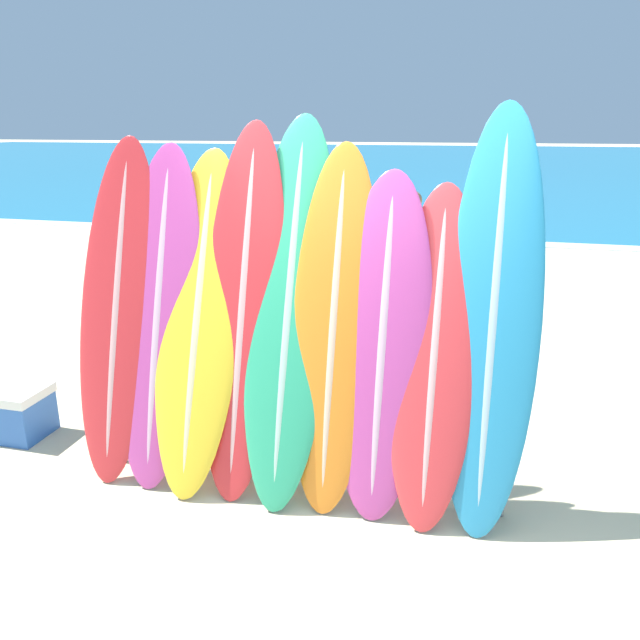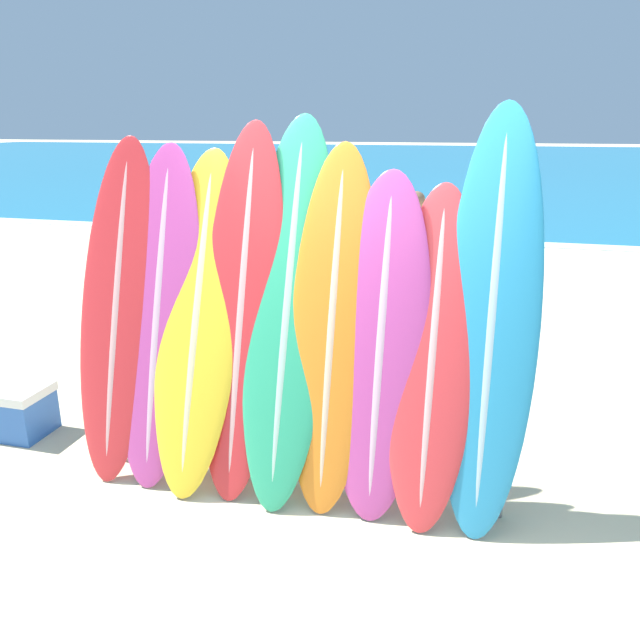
% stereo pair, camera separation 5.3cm
% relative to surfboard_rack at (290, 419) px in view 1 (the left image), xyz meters
% --- Properties ---
extents(ground_plane, '(160.00, 160.00, 0.00)m').
position_rel_surfboard_rack_xyz_m(ground_plane, '(0.35, -0.54, -0.49)').
color(ground_plane, beige).
extents(ocean_water, '(120.00, 60.00, 0.01)m').
position_rel_surfboard_rack_xyz_m(ocean_water, '(0.35, 38.94, -0.49)').
color(ocean_water, teal).
rests_on(ocean_water, ground_plane).
extents(surfboard_rack, '(2.79, 0.04, 0.91)m').
position_rel_surfboard_rack_xyz_m(surfboard_rack, '(0.00, 0.00, 0.00)').
color(surfboard_rack, gray).
rests_on(surfboard_rack, ground_plane).
extents(surfboard_slot_0, '(0.56, 0.75, 2.28)m').
position_rel_surfboard_rack_xyz_m(surfboard_slot_0, '(-1.22, 0.04, 0.65)').
color(surfboard_slot_0, red).
rests_on(surfboard_slot_0, ground_plane).
extents(surfboard_slot_1, '(0.58, 0.74, 2.24)m').
position_rel_surfboard_rack_xyz_m(surfboard_slot_1, '(-0.92, 0.04, 0.63)').
color(surfboard_slot_1, '#B23D8E').
rests_on(surfboard_slot_1, ground_plane).
extents(surfboard_slot_2, '(0.59, 0.87, 2.21)m').
position_rel_surfboard_rack_xyz_m(surfboard_slot_2, '(-0.63, 0.04, 0.61)').
color(surfboard_slot_2, yellow).
rests_on(surfboard_slot_2, ground_plane).
extents(surfboard_slot_3, '(0.55, 0.78, 2.38)m').
position_rel_surfboard_rack_xyz_m(surfboard_slot_3, '(-0.32, 0.06, 0.70)').
color(surfboard_slot_3, red).
rests_on(surfboard_slot_3, ground_plane).
extents(surfboard_slot_4, '(0.58, 0.91, 2.42)m').
position_rel_surfboard_rack_xyz_m(surfboard_slot_4, '(-0.01, 0.07, 0.72)').
color(surfboard_slot_4, '#289E70').
rests_on(surfboard_slot_4, ground_plane).
extents(surfboard_slot_5, '(0.54, 0.69, 2.26)m').
position_rel_surfboard_rack_xyz_m(surfboard_slot_5, '(0.29, 0.03, 0.63)').
color(surfboard_slot_5, orange).
rests_on(surfboard_slot_5, ground_plane).
extents(surfboard_slot_6, '(0.59, 0.63, 2.10)m').
position_rel_surfboard_rack_xyz_m(surfboard_slot_6, '(0.60, 0.00, 0.56)').
color(surfboard_slot_6, '#B23D8E').
rests_on(surfboard_slot_6, ground_plane).
extents(surfboard_slot_7, '(0.53, 0.70, 2.03)m').
position_rel_surfboard_rack_xyz_m(surfboard_slot_7, '(0.91, 0.00, 0.52)').
color(surfboard_slot_7, red).
rests_on(surfboard_slot_7, ground_plane).
extents(surfboard_slot_8, '(0.55, 0.77, 2.49)m').
position_rel_surfboard_rack_xyz_m(surfboard_slot_8, '(1.23, 0.07, 0.75)').
color(surfboard_slot_8, teal).
rests_on(surfboard_slot_8, ground_plane).
extents(person_near_water, '(0.28, 0.26, 1.63)m').
position_rel_surfboard_rack_xyz_m(person_near_water, '(-1.74, 6.42, 0.40)').
color(person_near_water, beige).
rests_on(person_near_water, ground_plane).
extents(person_mid_beach, '(0.22, 0.27, 1.62)m').
position_rel_surfboard_rack_xyz_m(person_mid_beach, '(-1.39, 5.03, 0.39)').
color(person_mid_beach, beige).
rests_on(person_mid_beach, ground_plane).
extents(person_far_left, '(0.21, 0.26, 1.59)m').
position_rel_surfboard_rack_xyz_m(person_far_left, '(0.33, 3.98, 0.37)').
color(person_far_left, '#846047').
rests_on(person_far_left, ground_plane).
extents(cooler_box, '(0.50, 0.40, 0.40)m').
position_rel_surfboard_rack_xyz_m(cooler_box, '(-2.30, 0.16, -0.29)').
color(cooler_box, '#2D60B7').
rests_on(cooler_box, ground_plane).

